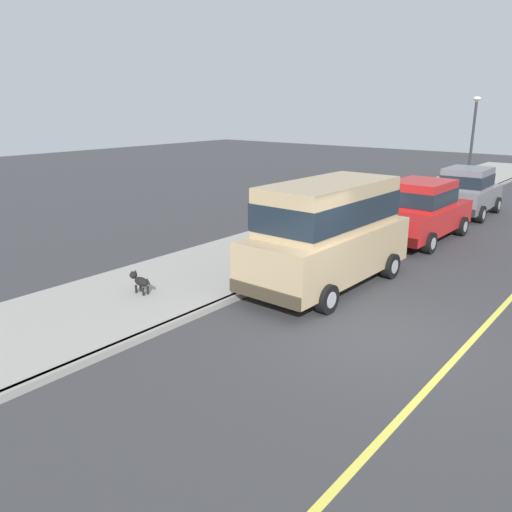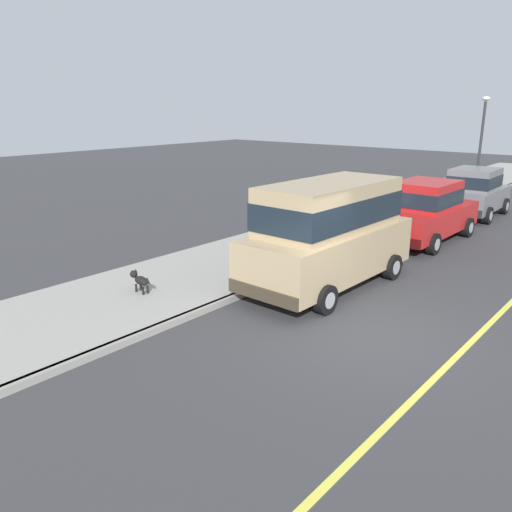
{
  "view_description": "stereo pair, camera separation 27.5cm",
  "coord_description": "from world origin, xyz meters",
  "px_view_note": "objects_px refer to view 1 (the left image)",
  "views": [
    {
      "loc": [
        3.98,
        -8.47,
        4.24
      ],
      "look_at": [
        -3.23,
        0.45,
        0.85
      ],
      "focal_mm": 36.26,
      "sensor_mm": 36.0,
      "label": 1
    },
    {
      "loc": [
        4.2,
        -8.3,
        4.24
      ],
      "look_at": [
        -3.23,
        0.45,
        0.85
      ],
      "focal_mm": 36.26,
      "sensor_mm": 36.0,
      "label": 2
    }
  ],
  "objects_px": {
    "car_grey_hatchback": "(467,191)",
    "street_lamp": "(473,134)",
    "car_red_sedan": "(421,210)",
    "dog_black": "(140,281)",
    "car_tan_van": "(328,229)"
  },
  "relations": [
    {
      "from": "car_red_sedan",
      "to": "car_grey_hatchback",
      "type": "relative_size",
      "value": 1.2
    },
    {
      "from": "car_grey_hatchback",
      "to": "dog_black",
      "type": "relative_size",
      "value": 5.09
    },
    {
      "from": "car_tan_van",
      "to": "street_lamp",
      "type": "height_order",
      "value": "street_lamp"
    },
    {
      "from": "car_tan_van",
      "to": "dog_black",
      "type": "height_order",
      "value": "car_tan_van"
    },
    {
      "from": "car_grey_hatchback",
      "to": "car_tan_van",
      "type": "bearing_deg",
      "value": -89.67
    },
    {
      "from": "dog_black",
      "to": "street_lamp",
      "type": "bearing_deg",
      "value": 85.69
    },
    {
      "from": "dog_black",
      "to": "car_grey_hatchback",
      "type": "bearing_deg",
      "value": 78.88
    },
    {
      "from": "car_tan_van",
      "to": "car_red_sedan",
      "type": "bearing_deg",
      "value": 89.92
    },
    {
      "from": "car_grey_hatchback",
      "to": "car_red_sedan",
      "type": "bearing_deg",
      "value": -89.2
    },
    {
      "from": "car_red_sedan",
      "to": "dog_black",
      "type": "relative_size",
      "value": 6.11
    },
    {
      "from": "car_grey_hatchback",
      "to": "dog_black",
      "type": "height_order",
      "value": "car_grey_hatchback"
    },
    {
      "from": "dog_black",
      "to": "street_lamp",
      "type": "distance_m",
      "value": 18.54
    },
    {
      "from": "car_grey_hatchback",
      "to": "street_lamp",
      "type": "height_order",
      "value": "street_lamp"
    },
    {
      "from": "street_lamp",
      "to": "dog_black",
      "type": "bearing_deg",
      "value": -94.31
    },
    {
      "from": "car_grey_hatchback",
      "to": "street_lamp",
      "type": "distance_m",
      "value": 5.0
    }
  ]
}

